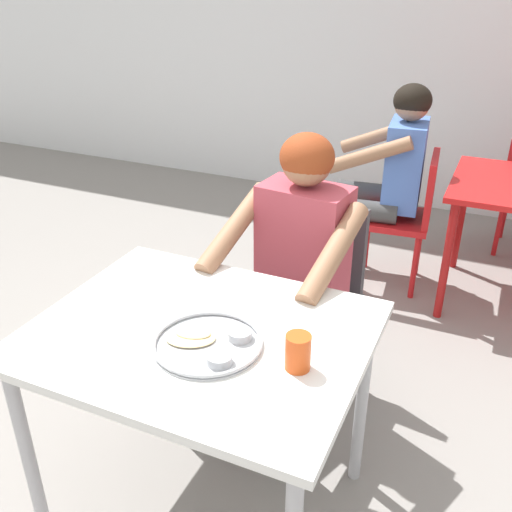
{
  "coord_description": "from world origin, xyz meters",
  "views": [
    {
      "loc": [
        0.84,
        -1.23,
        1.75
      ],
      "look_at": [
        0.16,
        0.27,
        0.91
      ],
      "focal_mm": 40.3,
      "sensor_mm": 36.0,
      "label": 1
    }
  ],
  "objects_px": {
    "thali_tray": "(209,343)",
    "diner_foreground": "(292,262)",
    "table_foreground": "(201,353)",
    "chair_foreground": "(313,287)",
    "drinking_cup": "(298,351)",
    "patron_background": "(388,167)",
    "chair_red_left": "(408,212)"
  },
  "relations": [
    {
      "from": "chair_foreground",
      "to": "thali_tray",
      "type": "bearing_deg",
      "value": -91.58
    },
    {
      "from": "table_foreground",
      "to": "diner_foreground",
      "type": "bearing_deg",
      "value": 83.22
    },
    {
      "from": "drinking_cup",
      "to": "chair_red_left",
      "type": "relative_size",
      "value": 0.13
    },
    {
      "from": "chair_foreground",
      "to": "patron_background",
      "type": "bearing_deg",
      "value": 87.57
    },
    {
      "from": "chair_red_left",
      "to": "table_foreground",
      "type": "bearing_deg",
      "value": -98.55
    },
    {
      "from": "drinking_cup",
      "to": "chair_foreground",
      "type": "distance_m",
      "value": 0.95
    },
    {
      "from": "table_foreground",
      "to": "drinking_cup",
      "type": "distance_m",
      "value": 0.37
    },
    {
      "from": "table_foreground",
      "to": "patron_background",
      "type": "xyz_separation_m",
      "value": [
        0.14,
        1.93,
        0.04
      ]
    },
    {
      "from": "diner_foreground",
      "to": "chair_red_left",
      "type": "height_order",
      "value": "diner_foreground"
    },
    {
      "from": "drinking_cup",
      "to": "chair_foreground",
      "type": "relative_size",
      "value": 0.12
    },
    {
      "from": "table_foreground",
      "to": "chair_foreground",
      "type": "height_order",
      "value": "chair_foreground"
    },
    {
      "from": "patron_background",
      "to": "thali_tray",
      "type": "bearing_deg",
      "value": -92.06
    },
    {
      "from": "diner_foreground",
      "to": "patron_background",
      "type": "distance_m",
      "value": 1.34
    },
    {
      "from": "table_foreground",
      "to": "diner_foreground",
      "type": "xyz_separation_m",
      "value": [
        0.07,
        0.59,
        0.05
      ]
    },
    {
      "from": "diner_foreground",
      "to": "thali_tray",
      "type": "bearing_deg",
      "value": -90.35
    },
    {
      "from": "chair_foreground",
      "to": "chair_red_left",
      "type": "distance_m",
      "value": 1.11
    },
    {
      "from": "drinking_cup",
      "to": "thali_tray",
      "type": "bearing_deg",
      "value": -177.45
    },
    {
      "from": "chair_foreground",
      "to": "diner_foreground",
      "type": "distance_m",
      "value": 0.31
    },
    {
      "from": "drinking_cup",
      "to": "patron_background",
      "type": "distance_m",
      "value": 2.0
    },
    {
      "from": "table_foreground",
      "to": "chair_foreground",
      "type": "bearing_deg",
      "value": 83.63
    },
    {
      "from": "diner_foreground",
      "to": "patron_background",
      "type": "bearing_deg",
      "value": 87.1
    },
    {
      "from": "chair_foreground",
      "to": "diner_foreground",
      "type": "relative_size",
      "value": 0.71
    },
    {
      "from": "thali_tray",
      "to": "patron_background",
      "type": "xyz_separation_m",
      "value": [
        0.07,
        2.0,
        -0.06
      ]
    },
    {
      "from": "table_foreground",
      "to": "drinking_cup",
      "type": "height_order",
      "value": "drinking_cup"
    },
    {
      "from": "diner_foreground",
      "to": "drinking_cup",
      "type": "bearing_deg",
      "value": -67.74
    },
    {
      "from": "table_foreground",
      "to": "patron_background",
      "type": "height_order",
      "value": "patron_background"
    },
    {
      "from": "thali_tray",
      "to": "diner_foreground",
      "type": "distance_m",
      "value": 0.66
    },
    {
      "from": "table_foreground",
      "to": "chair_foreground",
      "type": "xyz_separation_m",
      "value": [
        0.09,
        0.81,
        -0.17
      ]
    },
    {
      "from": "table_foreground",
      "to": "drinking_cup",
      "type": "bearing_deg",
      "value": -8.62
    },
    {
      "from": "chair_red_left",
      "to": "drinking_cup",
      "type": "bearing_deg",
      "value": -88.59
    },
    {
      "from": "chair_foreground",
      "to": "table_foreground",
      "type": "bearing_deg",
      "value": -96.37
    },
    {
      "from": "table_foreground",
      "to": "drinking_cup",
      "type": "xyz_separation_m",
      "value": [
        0.33,
        -0.05,
        0.14
      ]
    }
  ]
}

